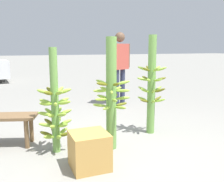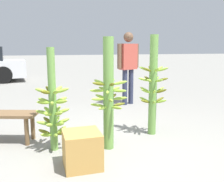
% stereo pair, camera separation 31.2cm
% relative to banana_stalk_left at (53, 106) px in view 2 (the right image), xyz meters
% --- Properties ---
extents(ground_plane, '(80.00, 80.00, 0.00)m').
position_rel_banana_stalk_left_xyz_m(ground_plane, '(0.69, -0.30, -0.60)').
color(ground_plane, gray).
extents(banana_stalk_left, '(0.44, 0.44, 1.34)m').
position_rel_banana_stalk_left_xyz_m(banana_stalk_left, '(0.00, 0.00, 0.00)').
color(banana_stalk_left, '#6B9E47').
rests_on(banana_stalk_left, ground_plane).
extents(banana_stalk_center, '(0.49, 0.49, 1.46)m').
position_rel_banana_stalk_left_xyz_m(banana_stalk_center, '(0.70, -0.15, 0.14)').
color(banana_stalk_center, '#6B9E47').
rests_on(banana_stalk_center, ground_plane).
extents(banana_stalk_right, '(0.45, 0.45, 1.52)m').
position_rel_banana_stalk_left_xyz_m(banana_stalk_right, '(1.50, 0.19, 0.17)').
color(banana_stalk_right, '#6B9E47').
rests_on(banana_stalk_right, ground_plane).
extents(vendor_person, '(0.61, 0.32, 1.67)m').
position_rel_banana_stalk_left_xyz_m(vendor_person, '(1.85, 2.23, 0.40)').
color(vendor_person, '#2D334C').
rests_on(vendor_person, ground_plane).
extents(produce_crate, '(0.41, 0.41, 0.41)m').
position_rel_banana_stalk_left_xyz_m(produce_crate, '(0.27, -0.58, -0.39)').
color(produce_crate, '#C69347').
rests_on(produce_crate, ground_plane).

